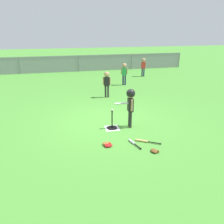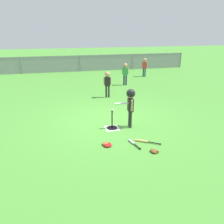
{
  "view_description": "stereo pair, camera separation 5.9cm",
  "coord_description": "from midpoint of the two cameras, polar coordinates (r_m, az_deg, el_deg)",
  "views": [
    {
      "loc": [
        -1.52,
        -6.86,
        2.98
      ],
      "look_at": [
        -0.0,
        -0.59,
        0.55
      ],
      "focal_mm": 35.91,
      "sensor_mm": 36.0,
      "label": 1
    },
    {
      "loc": [
        -1.46,
        -6.88,
        2.98
      ],
      "look_at": [
        -0.0,
        -0.59,
        0.55
      ],
      "focal_mm": 35.91,
      "sensor_mm": 36.0,
      "label": 2
    }
  ],
  "objects": [
    {
      "name": "baseball_on_tee",
      "position": [
        6.87,
        0.25,
        0.57
      ],
      "size": [
        0.07,
        0.07,
        0.07
      ],
      "primitive_type": "sphere",
      "color": "white",
      "rests_on": "batting_tee"
    },
    {
      "name": "fielder_deep_center",
      "position": [
        12.44,
        3.53,
        10.36
      ],
      "size": [
        0.34,
        0.24,
        1.2
      ],
      "color": "#191E4C",
      "rests_on": "ground_plane"
    },
    {
      "name": "batting_tee",
      "position": [
        7.07,
        0.24,
        -3.51
      ],
      "size": [
        0.32,
        0.32,
        0.59
      ],
      "color": "black",
      "rests_on": "ground_plane"
    },
    {
      "name": "ground_plane",
      "position": [
        7.64,
        -0.77,
        -2.34
      ],
      "size": [
        60.0,
        60.0,
        0.0
      ],
      "primitive_type": "plane",
      "color": "#478C33"
    },
    {
      "name": "fielder_near_right",
      "position": [
        10.1,
        -1.0,
        7.91
      ],
      "size": [
        0.35,
        0.23,
        1.18
      ],
      "color": "#262626",
      "rests_on": "ground_plane"
    },
    {
      "name": "batter_child",
      "position": [
        6.91,
        4.95,
        2.96
      ],
      "size": [
        0.65,
        0.36,
        1.25
      ],
      "color": "#262626",
      "rests_on": "ground_plane"
    },
    {
      "name": "spare_bat_wood",
      "position": [
        6.33,
        8.42,
        -7.37
      ],
      "size": [
        0.63,
        0.44,
        0.06
      ],
      "color": "#DBB266",
      "rests_on": "ground_plane"
    },
    {
      "name": "home_plate",
      "position": [
        7.11,
        0.24,
        -4.12
      ],
      "size": [
        0.44,
        0.44,
        0.01
      ],
      "primitive_type": "cube",
      "color": "white",
      "rests_on": "ground_plane"
    },
    {
      "name": "glove_tossed_aside",
      "position": [
        6.14,
        -1.27,
        -8.03
      ],
      "size": [
        0.23,
        0.18,
        0.07
      ],
      "color": "brown",
      "rests_on": "ground_plane"
    },
    {
      "name": "fielder_near_left",
      "position": [
        14.86,
        8.4,
        11.8
      ],
      "size": [
        0.31,
        0.23,
        1.17
      ],
      "color": "#191E4C",
      "rests_on": "ground_plane"
    },
    {
      "name": "spare_bat_silver",
      "position": [
        6.21,
        5.58,
        -7.82
      ],
      "size": [
        0.19,
        0.57,
        0.06
      ],
      "color": "silver",
      "rests_on": "ground_plane"
    },
    {
      "name": "glove_near_bats",
      "position": [
        5.9,
        10.9,
        -9.74
      ],
      "size": [
        0.2,
        0.24,
        0.07
      ],
      "color": "brown",
      "rests_on": "ground_plane"
    },
    {
      "name": "glove_by_plate",
      "position": [
        6.05,
        -0.71,
        -8.48
      ],
      "size": [
        0.24,
        0.2,
        0.07
      ],
      "color": "#B21919",
      "rests_on": "ground_plane"
    },
    {
      "name": "outfield_fence",
      "position": [
        16.69,
        -8.02,
        12.29
      ],
      "size": [
        16.06,
        0.06,
        1.15
      ],
      "color": "slate",
      "rests_on": "ground_plane"
    }
  ]
}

